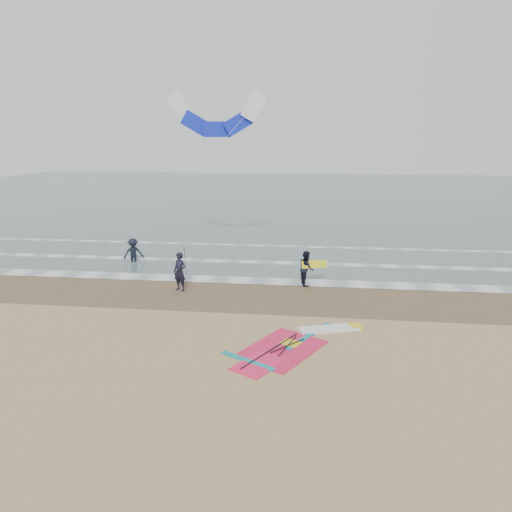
# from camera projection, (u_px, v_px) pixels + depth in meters

# --- Properties ---
(ground) EXTENTS (120.00, 120.00, 0.00)m
(ground) POSITION_uv_depth(u_px,v_px,m) (263.00, 352.00, 16.09)
(ground) COLOR tan
(ground) RESTS_ON ground
(sea_water) EXTENTS (120.00, 80.00, 0.02)m
(sea_water) POSITION_uv_depth(u_px,v_px,m) (299.00, 195.00, 62.28)
(sea_water) COLOR #47605E
(sea_water) RESTS_ON ground
(wet_sand_band) EXTENTS (120.00, 5.00, 0.01)m
(wet_sand_band) POSITION_uv_depth(u_px,v_px,m) (276.00, 296.00, 21.87)
(wet_sand_band) COLOR brown
(wet_sand_band) RESTS_ON ground
(foam_waterline) EXTENTS (120.00, 9.15, 0.02)m
(foam_waterline) POSITION_uv_depth(u_px,v_px,m) (282.00, 270.00, 26.13)
(foam_waterline) COLOR white
(foam_waterline) RESTS_ON ground
(windsurf_rig) EXTENTS (5.17, 4.89, 0.12)m
(windsurf_rig) POSITION_uv_depth(u_px,v_px,m) (297.00, 343.00, 16.67)
(windsurf_rig) COLOR white
(windsurf_rig) RESTS_ON ground
(person_standing) EXTENTS (0.83, 0.71, 1.94)m
(person_standing) POSITION_uv_depth(u_px,v_px,m) (180.00, 272.00, 22.41)
(person_standing) COLOR black
(person_standing) RESTS_ON ground
(person_walking) EXTENTS (0.86, 1.00, 1.79)m
(person_walking) POSITION_uv_depth(u_px,v_px,m) (306.00, 268.00, 23.30)
(person_walking) COLOR black
(person_walking) RESTS_ON ground
(person_wading) EXTENTS (1.38, 1.18, 1.85)m
(person_wading) POSITION_uv_depth(u_px,v_px,m) (133.00, 248.00, 27.60)
(person_wading) COLOR black
(person_wading) RESTS_ON ground
(held_pole) EXTENTS (0.17, 0.86, 1.82)m
(held_pole) POSITION_uv_depth(u_px,v_px,m) (185.00, 263.00, 22.26)
(held_pole) COLOR black
(held_pole) RESTS_ON ground
(carried_kiteboard) EXTENTS (1.30, 0.51, 0.39)m
(carried_kiteboard) POSITION_uv_depth(u_px,v_px,m) (314.00, 264.00, 23.10)
(carried_kiteboard) COLOR yellow
(carried_kiteboard) RESTS_ON ground
(surf_kite) EXTENTS (7.85, 3.14, 8.92)m
(surf_kite) POSITION_uv_depth(u_px,v_px,m) (216.00, 118.00, 27.90)
(surf_kite) COLOR white
(surf_kite) RESTS_ON ground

